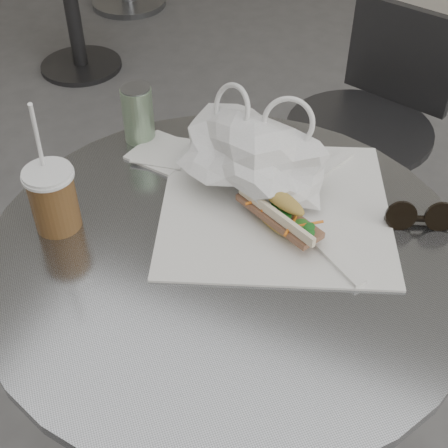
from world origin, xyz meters
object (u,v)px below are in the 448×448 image
at_px(chair_far, 360,162).
at_px(drink_can, 138,114).
at_px(cafe_table, 227,352).
at_px(sunglasses, 420,217).
at_px(banh_mi, 280,212).
at_px(iced_coffee, 53,198).

xyz_separation_m(chair_far, drink_can, (-0.31, -0.66, 0.46)).
height_order(cafe_table, drink_can, drink_can).
distance_m(sunglasses, drink_can, 0.53).
bearing_deg(sunglasses, cafe_table, -169.41).
xyz_separation_m(cafe_table, banh_mi, (0.06, 0.07, 0.31)).
distance_m(chair_far, drink_can, 0.86).
height_order(cafe_table, sunglasses, sunglasses).
relative_size(sunglasses, drink_can, 1.00).
height_order(cafe_table, banh_mi, banh_mi).
height_order(banh_mi, iced_coffee, iced_coffee).
xyz_separation_m(cafe_table, drink_can, (-0.27, 0.20, 0.33)).
xyz_separation_m(cafe_table, sunglasses, (0.26, 0.17, 0.29)).
bearing_deg(chair_far, drink_can, 79.94).
bearing_deg(sunglasses, chair_far, 85.62).
distance_m(cafe_table, banh_mi, 0.32).
bearing_deg(drink_can, cafe_table, -35.91).
distance_m(cafe_table, sunglasses, 0.43).
relative_size(banh_mi, sunglasses, 1.85).
relative_size(banh_mi, iced_coffee, 0.87).
height_order(chair_far, banh_mi, banh_mi).
bearing_deg(chair_far, iced_coffee, 86.86).
bearing_deg(banh_mi, sunglasses, 51.77).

